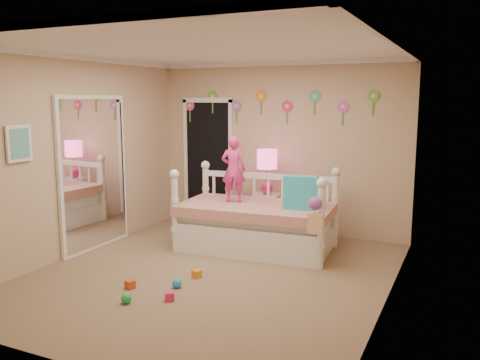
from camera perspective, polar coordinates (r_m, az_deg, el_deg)
The scene contains 18 objects.
floor at distance 6.01m, azimuth -3.34°, elevation -10.71°, with size 4.00×4.50×0.01m, color #7F684C.
ceiling at distance 5.67m, azimuth -3.60°, elevation 14.80°, with size 4.00×4.50×0.01m, color white.
back_wall at distance 7.74m, azimuth 4.50°, elevation 3.66°, with size 4.00×0.01×2.60m, color tan.
left_wall at distance 6.87m, azimuth -18.31°, elevation 2.52°, with size 0.01×4.50×2.60m, color tan.
right_wall at distance 5.07m, azimuth 16.84°, elevation 0.34°, with size 0.01×4.50×2.60m, color tan.
crown_molding at distance 5.67m, azimuth -3.59°, elevation 14.49°, with size 4.00×4.50×0.06m, color white, non-canonical shape.
daybed at distance 6.83m, azimuth 1.89°, elevation -3.30°, with size 2.09×1.12×1.13m, color white, non-canonical shape.
pillow_turquoise at distance 6.51m, azimuth 6.93°, elevation -1.45°, with size 0.44×0.15×0.44m, color #25B1BA.
pillow_lime at distance 6.61m, azimuth 7.02°, elevation -1.56°, with size 0.39×0.15×0.37m, color #87C13A.
child at distance 6.88m, azimuth -0.75°, elevation 1.23°, with size 0.33×0.22×0.92m, color #E9348B.
nightstand at distance 7.58m, azimuth 3.06°, elevation -3.96°, with size 0.38×0.29×0.64m, color white.
table_lamp at distance 7.45m, azimuth 3.11°, elevation 1.76°, with size 0.30×0.30×0.67m.
closet_doorway at distance 8.27m, azimuth -3.70°, elevation 2.18°, with size 0.90×0.04×2.07m, color black.
flower_decals at distance 7.72m, azimuth 3.90°, elevation 8.41°, with size 3.40×0.02×0.50m, color #B2668C, non-canonical shape.
mirror_closet at distance 7.10m, azimuth -16.32°, elevation 0.78°, with size 0.07×1.30×2.10m, color white.
wall_picture at distance 6.21m, azimuth -23.91°, elevation 3.84°, with size 0.05×0.34×0.42m, color white.
hanging_bag at distance 5.92m, azimuth 8.51°, elevation -4.12°, with size 0.20×0.16×0.36m, color beige, non-canonical shape.
toy_scatter at distance 5.68m, azimuth -8.91°, elevation -11.42°, with size 0.80×1.30×0.11m, color #996666, non-canonical shape.
Camera 1 is at (2.69, -4.96, 2.05)m, focal length 37.39 mm.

